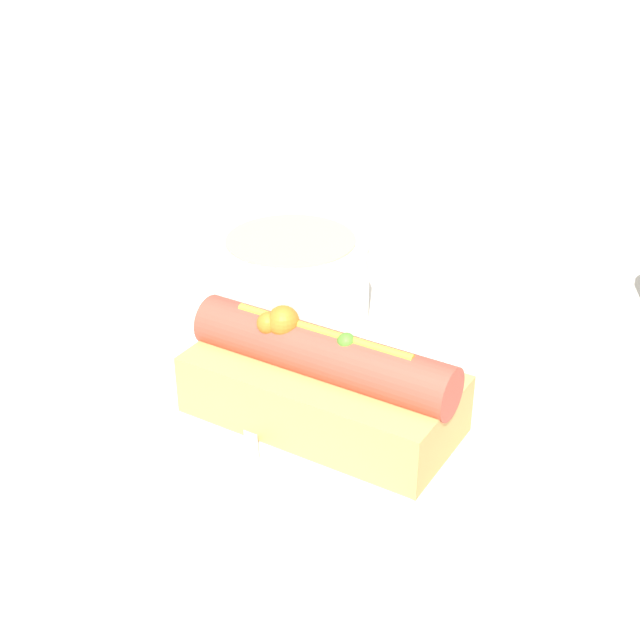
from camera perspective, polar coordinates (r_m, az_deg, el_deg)
The scene contains 5 objects.
ground_plane at distance 0.57m, azimuth 0.00°, elevation -4.42°, with size 4.00×4.00×0.00m, color #BCB7AD.
dinner_plate at distance 0.56m, azimuth 0.00°, elevation -3.68°, with size 0.27×0.27×0.02m.
hot_dog at distance 0.49m, azimuth -0.25°, elevation -4.03°, with size 0.17×0.14×0.07m.
soup_bowl at distance 0.60m, azimuth -1.84°, elevation 2.88°, with size 0.10×0.10×0.06m.
spoon at distance 0.57m, azimuth -4.84°, elevation -1.58°, with size 0.04×0.15×0.01m.
Camera 1 is at (-0.01, -0.47, 0.31)m, focal length 50.00 mm.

